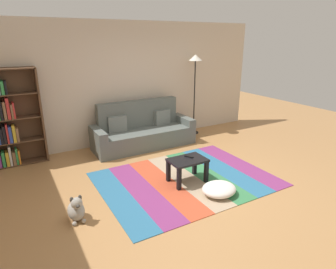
{
  "coord_description": "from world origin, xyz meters",
  "views": [
    {
      "loc": [
        -2.47,
        -3.6,
        2.33
      ],
      "look_at": [
        0.0,
        0.74,
        0.65
      ],
      "focal_mm": 30.71,
      "sensor_mm": 36.0,
      "label": 1
    }
  ],
  "objects_px": {
    "dog": "(76,210)",
    "standing_lamp": "(195,68)",
    "bookshelf": "(10,120)",
    "coffee_table": "(187,164)",
    "couch": "(143,131)",
    "pouf": "(219,189)",
    "tv_remote": "(189,157)"
  },
  "relations": [
    {
      "from": "coffee_table",
      "to": "dog",
      "type": "xyz_separation_m",
      "value": [
        -1.88,
        -0.17,
        -0.17
      ]
    },
    {
      "from": "bookshelf",
      "to": "tv_remote",
      "type": "distance_m",
      "value": 3.38
    },
    {
      "from": "pouf",
      "to": "standing_lamp",
      "type": "bearing_deg",
      "value": 62.81
    },
    {
      "from": "couch",
      "to": "dog",
      "type": "relative_size",
      "value": 5.69
    },
    {
      "from": "pouf",
      "to": "tv_remote",
      "type": "bearing_deg",
      "value": 100.41
    },
    {
      "from": "pouf",
      "to": "bookshelf",
      "type": "bearing_deg",
      "value": 132.94
    },
    {
      "from": "bookshelf",
      "to": "dog",
      "type": "xyz_separation_m",
      "value": [
        0.59,
        -2.43,
        -0.73
      ]
    },
    {
      "from": "dog",
      "to": "couch",
      "type": "bearing_deg",
      "value": 47.29
    },
    {
      "from": "couch",
      "to": "tv_remote",
      "type": "distance_m",
      "value": 1.91
    },
    {
      "from": "coffee_table",
      "to": "pouf",
      "type": "relative_size",
      "value": 1.13
    },
    {
      "from": "coffee_table",
      "to": "standing_lamp",
      "type": "height_order",
      "value": "standing_lamp"
    },
    {
      "from": "couch",
      "to": "tv_remote",
      "type": "bearing_deg",
      "value": -90.79
    },
    {
      "from": "tv_remote",
      "to": "standing_lamp",
      "type": "bearing_deg",
      "value": 25.3
    },
    {
      "from": "bookshelf",
      "to": "pouf",
      "type": "height_order",
      "value": "bookshelf"
    },
    {
      "from": "pouf",
      "to": "tv_remote",
      "type": "distance_m",
      "value": 0.76
    },
    {
      "from": "standing_lamp",
      "to": "tv_remote",
      "type": "bearing_deg",
      "value": -126.43
    },
    {
      "from": "dog",
      "to": "standing_lamp",
      "type": "height_order",
      "value": "standing_lamp"
    },
    {
      "from": "couch",
      "to": "bookshelf",
      "type": "bearing_deg",
      "value": 173.73
    },
    {
      "from": "bookshelf",
      "to": "coffee_table",
      "type": "xyz_separation_m",
      "value": [
        2.47,
        -2.25,
        -0.57
      ]
    },
    {
      "from": "couch",
      "to": "tv_remote",
      "type": "relative_size",
      "value": 15.07
    },
    {
      "from": "coffee_table",
      "to": "dog",
      "type": "relative_size",
      "value": 1.56
    },
    {
      "from": "coffee_table",
      "to": "tv_remote",
      "type": "bearing_deg",
      "value": 43.08
    },
    {
      "from": "couch",
      "to": "pouf",
      "type": "bearing_deg",
      "value": -87.84
    },
    {
      "from": "coffee_table",
      "to": "pouf",
      "type": "xyz_separation_m",
      "value": [
        0.19,
        -0.61,
        -0.23
      ]
    },
    {
      "from": "standing_lamp",
      "to": "coffee_table",
      "type": "bearing_deg",
      "value": -126.8
    },
    {
      "from": "standing_lamp",
      "to": "pouf",
      "type": "bearing_deg",
      "value": -117.19
    },
    {
      "from": "coffee_table",
      "to": "pouf",
      "type": "height_order",
      "value": "coffee_table"
    },
    {
      "from": "couch",
      "to": "pouf",
      "type": "xyz_separation_m",
      "value": [
        0.1,
        -2.58,
        -0.24
      ]
    },
    {
      "from": "couch",
      "to": "standing_lamp",
      "type": "height_order",
      "value": "standing_lamp"
    },
    {
      "from": "bookshelf",
      "to": "standing_lamp",
      "type": "distance_m",
      "value": 4.15
    },
    {
      "from": "bookshelf",
      "to": "coffee_table",
      "type": "distance_m",
      "value": 3.39
    },
    {
      "from": "tv_remote",
      "to": "couch",
      "type": "bearing_deg",
      "value": 60.94
    }
  ]
}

